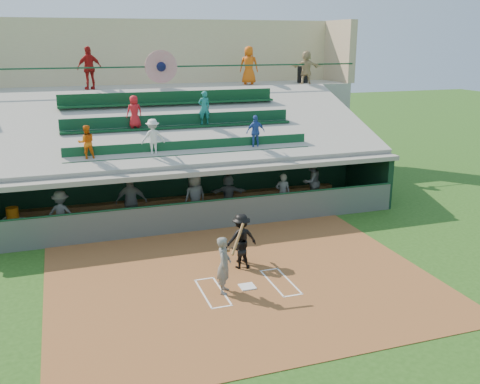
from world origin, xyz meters
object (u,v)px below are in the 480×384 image
object	(u,v)px
home_plate	(247,287)
water_cooler	(12,213)
batter_at_plate	(224,265)
white_table	(13,228)
catcher	(241,249)
trash_bin	(303,75)

from	to	relation	value
home_plate	water_cooler	world-z (taller)	water_cooler
batter_at_plate	white_table	world-z (taller)	batter_at_plate
home_plate	catcher	size ratio (longest dim) A/B	0.36
home_plate	white_table	world-z (taller)	white_table
home_plate	trash_bin	distance (m)	15.96
water_cooler	trash_bin	xyz separation A→B (m)	(14.22, 6.51, 4.15)
home_plate	white_table	size ratio (longest dim) A/B	0.60
batter_at_plate	water_cooler	world-z (taller)	batter_at_plate
white_table	trash_bin	xyz separation A→B (m)	(14.27, 6.55, 4.67)
batter_at_plate	catcher	distance (m)	1.75
catcher	batter_at_plate	bearing A→B (deg)	67.48
batter_at_plate	trash_bin	bearing A→B (deg)	57.41
home_plate	batter_at_plate	bearing A→B (deg)	-173.55
batter_at_plate	trash_bin	xyz separation A→B (m)	(8.40, 13.14, 4.18)
white_table	water_cooler	bearing A→B (deg)	60.24
home_plate	catcher	xyz separation A→B (m)	(0.26, 1.36, 0.58)
white_table	water_cooler	size ratio (longest dim) A/B	1.68
home_plate	trash_bin	world-z (taller)	trash_bin
catcher	white_table	world-z (taller)	catcher
batter_at_plate	water_cooler	distance (m)	8.82
trash_bin	catcher	bearing A→B (deg)	-122.44
trash_bin	water_cooler	bearing A→B (deg)	-155.40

